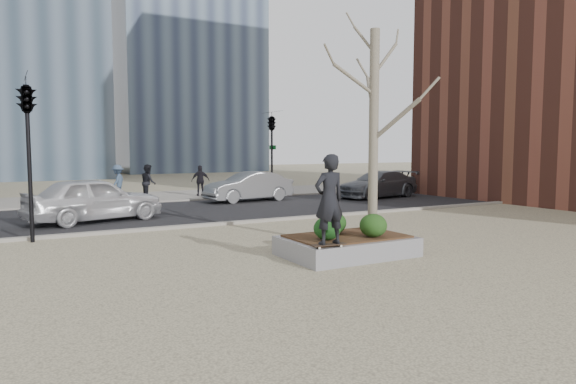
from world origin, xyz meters
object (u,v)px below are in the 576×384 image
planter (347,246)px  police_car (94,199)px  skateboarder (329,199)px

planter → police_car: bearing=116.6°
planter → skateboarder: size_ratio=1.56×
skateboarder → police_car: skateboarder is taller
planter → skateboarder: 1.89m
skateboarder → police_car: size_ratio=0.42×
police_car → planter: bearing=-167.8°
skateboarder → planter: bearing=-141.5°
planter → police_car: police_car is taller
planter → police_car: size_ratio=0.66×
skateboarder → police_car: (-3.30, 9.69, -0.69)m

